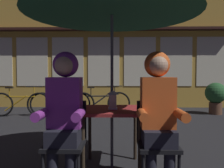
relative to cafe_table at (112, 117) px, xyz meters
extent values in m
cube|color=maroon|center=(0.00, 0.00, 0.08)|extent=(0.72, 0.72, 0.04)
cylinder|color=#2D2319|center=(-0.31, -0.31, -0.29)|extent=(0.04, 0.04, 0.70)
cylinder|color=#2D2319|center=(0.31, -0.31, -0.29)|extent=(0.04, 0.04, 0.70)
cylinder|color=#2D2319|center=(-0.31, 0.31, -0.29)|extent=(0.04, 0.04, 0.70)
cylinder|color=#2D2319|center=(0.31, 0.31, -0.29)|extent=(0.04, 0.04, 0.70)
cylinder|color=#4C4C51|center=(0.00, 0.00, 0.49)|extent=(0.04, 0.04, 2.25)
cube|color=white|center=(0.01, -0.01, 0.11)|extent=(0.11, 0.11, 0.02)
cube|color=white|center=(0.01, -0.01, 0.20)|extent=(0.09, 0.09, 0.16)
pyramid|color=white|center=(0.01, -0.01, 0.31)|extent=(0.11, 0.11, 0.06)
cube|color=black|center=(-0.48, -0.44, -0.21)|extent=(0.40, 0.40, 0.04)
cylinder|color=black|center=(-0.31, -0.27, -0.43)|extent=(0.03, 0.03, 0.41)
cylinder|color=black|center=(-0.65, -0.27, -0.43)|extent=(0.03, 0.03, 0.41)
cube|color=black|center=(-0.48, -0.26, 0.02)|extent=(0.40, 0.03, 0.42)
cube|color=black|center=(0.48, -0.44, -0.21)|extent=(0.40, 0.40, 0.04)
cylinder|color=black|center=(0.65, -0.27, -0.43)|extent=(0.03, 0.03, 0.41)
cylinder|color=black|center=(0.31, -0.27, -0.43)|extent=(0.03, 0.03, 0.41)
cube|color=black|center=(0.48, -0.26, 0.02)|extent=(0.40, 0.03, 0.42)
cube|color=black|center=(-0.48, -0.44, -0.11)|extent=(0.32, 0.36, 0.16)
cube|color=purple|center=(-0.48, -0.40, 0.23)|extent=(0.34, 0.22, 0.52)
cylinder|color=purple|center=(-0.30, -0.62, 0.14)|extent=(0.09, 0.30, 0.09)
cylinder|color=purple|center=(-0.66, -0.62, 0.14)|extent=(0.09, 0.30, 0.09)
sphere|color=tan|center=(-0.48, -0.40, 0.62)|extent=(0.21, 0.21, 0.21)
sphere|color=purple|center=(-0.48, -0.35, 0.63)|extent=(0.27, 0.27, 0.27)
cube|color=black|center=(0.48, -0.44, -0.11)|extent=(0.32, 0.36, 0.16)
cube|color=#E05B23|center=(0.48, -0.40, 0.23)|extent=(0.34, 0.22, 0.52)
cylinder|color=#E05B23|center=(0.66, -0.62, 0.14)|extent=(0.09, 0.30, 0.09)
cylinder|color=#E05B23|center=(0.30, -0.62, 0.14)|extent=(0.09, 0.30, 0.09)
sphere|color=tan|center=(0.48, -0.40, 0.62)|extent=(0.21, 0.21, 0.21)
sphere|color=#E05B23|center=(0.48, -0.35, 0.63)|extent=(0.27, 0.27, 0.27)
cube|color=gold|center=(-0.40, 5.40, 2.46)|extent=(10.00, 0.60, 6.20)
cube|color=#EAE5C6|center=(-2.91, 5.09, 0.96)|extent=(1.10, 0.02, 1.70)
cube|color=#EAE5C6|center=(-1.66, 5.09, 0.96)|extent=(1.10, 0.02, 1.70)
cube|color=#EAE5C6|center=(-0.40, 5.09, 0.96)|extent=(1.10, 0.02, 1.70)
cube|color=#EAE5C6|center=(0.86, 5.09, 0.96)|extent=(1.10, 0.02, 1.70)
cube|color=#EAE5C6|center=(2.12, 5.09, 0.96)|extent=(1.10, 0.02, 1.70)
cube|color=#EAE5C6|center=(3.37, 5.09, 0.96)|extent=(1.10, 0.02, 1.70)
cube|color=#331914|center=(-0.40, 4.95, 2.06)|extent=(9.00, 0.36, 0.08)
torus|color=black|center=(-2.10, 3.38, -0.31)|extent=(0.66, 0.08, 0.66)
torus|color=black|center=(-3.12, 3.33, -0.31)|extent=(0.66, 0.08, 0.66)
cylinder|color=#B78419|center=(-2.61, 3.35, -0.09)|extent=(0.84, 0.08, 0.04)
cylinder|color=#B78419|center=(-2.73, 3.35, -0.28)|extent=(0.61, 0.07, 0.44)
cylinder|color=#B78419|center=(-2.89, 3.34, 0.03)|extent=(0.02, 0.02, 0.24)
cube|color=black|center=(-2.89, 3.34, 0.16)|extent=(0.20, 0.09, 0.04)
cylinder|color=#B78419|center=(-2.22, 3.37, 0.05)|extent=(0.02, 0.02, 0.28)
cylinder|color=black|center=(-2.22, 3.37, 0.19)|extent=(0.44, 0.05, 0.02)
torus|color=black|center=(-1.02, 3.60, -0.31)|extent=(0.66, 0.15, 0.66)
torus|color=black|center=(-2.03, 3.44, -0.31)|extent=(0.66, 0.15, 0.66)
cylinder|color=#236B3D|center=(-1.53, 3.52, -0.09)|extent=(0.83, 0.17, 0.04)
cylinder|color=#236B3D|center=(-1.65, 3.50, -0.28)|extent=(0.60, 0.13, 0.44)
cylinder|color=#236B3D|center=(-1.81, 3.47, 0.03)|extent=(0.02, 0.02, 0.24)
cube|color=black|center=(-1.81, 3.47, 0.16)|extent=(0.21, 0.11, 0.04)
cylinder|color=#236B3D|center=(-1.14, 3.58, 0.05)|extent=(0.02, 0.02, 0.28)
cylinder|color=black|center=(-1.14, 3.58, 0.19)|extent=(0.44, 0.09, 0.02)
torus|color=black|center=(0.12, 3.65, -0.31)|extent=(0.66, 0.14, 0.66)
torus|color=black|center=(-0.89, 3.51, -0.31)|extent=(0.66, 0.14, 0.66)
cylinder|color=black|center=(-0.39, 3.58, -0.09)|extent=(0.83, 0.14, 0.04)
cylinder|color=black|center=(-0.51, 3.57, -0.28)|extent=(0.61, 0.11, 0.44)
cylinder|color=black|center=(-0.67, 3.54, 0.03)|extent=(0.02, 0.02, 0.24)
cube|color=black|center=(-0.67, 3.54, 0.16)|extent=(0.21, 0.11, 0.04)
cylinder|color=black|center=(0.00, 3.63, 0.05)|extent=(0.02, 0.02, 0.28)
cylinder|color=black|center=(0.00, 3.63, 0.19)|extent=(0.44, 0.08, 0.02)
cylinder|color=brown|center=(2.94, 3.82, -0.47)|extent=(0.36, 0.36, 0.34)
sphere|color=#285B2D|center=(2.94, 3.82, -0.02)|extent=(0.60, 0.60, 0.60)
camera|label=1|loc=(0.06, -2.69, 0.52)|focal=35.72mm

